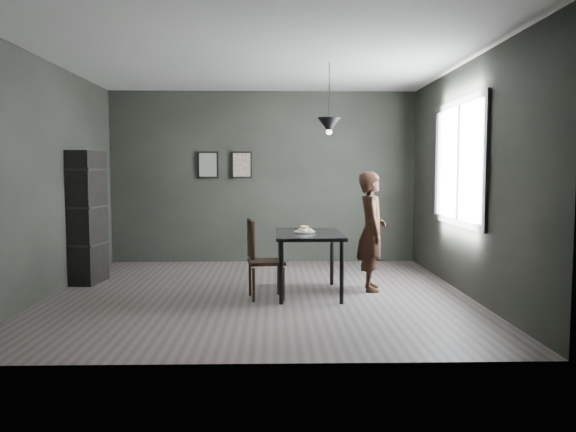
{
  "coord_description": "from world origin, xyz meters",
  "views": [
    {
      "loc": [
        0.19,
        -6.75,
        1.49
      ],
      "look_at": [
        0.35,
        0.05,
        0.95
      ],
      "focal_mm": 35.0,
      "sensor_mm": 36.0,
      "label": 1
    }
  ],
  "objects_px": {
    "cafe_table": "(309,239)",
    "woman": "(372,231)",
    "shelf_unit": "(87,217)",
    "wood_chair": "(259,254)",
    "pendant_lamp": "(329,125)",
    "white_plate": "(305,232)"
  },
  "relations": [
    {
      "from": "wood_chair",
      "to": "woman",
      "type": "bearing_deg",
      "value": 8.64
    },
    {
      "from": "cafe_table",
      "to": "shelf_unit",
      "type": "relative_size",
      "value": 0.68
    },
    {
      "from": "cafe_table",
      "to": "shelf_unit",
      "type": "xyz_separation_m",
      "value": [
        -2.92,
        0.76,
        0.21
      ]
    },
    {
      "from": "cafe_table",
      "to": "woman",
      "type": "height_order",
      "value": "woman"
    },
    {
      "from": "woman",
      "to": "white_plate",
      "type": "bearing_deg",
      "value": 107.33
    },
    {
      "from": "cafe_table",
      "to": "white_plate",
      "type": "distance_m",
      "value": 0.1
    },
    {
      "from": "wood_chair",
      "to": "pendant_lamp",
      "type": "xyz_separation_m",
      "value": [
        0.84,
        0.35,
        1.52
      ]
    },
    {
      "from": "wood_chair",
      "to": "pendant_lamp",
      "type": "height_order",
      "value": "pendant_lamp"
    },
    {
      "from": "shelf_unit",
      "to": "pendant_lamp",
      "type": "xyz_separation_m",
      "value": [
        3.17,
        -0.66,
        1.17
      ]
    },
    {
      "from": "shelf_unit",
      "to": "wood_chair",
      "type": "bearing_deg",
      "value": -16.51
    },
    {
      "from": "woman",
      "to": "pendant_lamp",
      "type": "xyz_separation_m",
      "value": [
        -0.55,
        -0.1,
        1.31
      ]
    },
    {
      "from": "woman",
      "to": "wood_chair",
      "type": "height_order",
      "value": "woman"
    },
    {
      "from": "wood_chair",
      "to": "shelf_unit",
      "type": "bearing_deg",
      "value": 147.45
    },
    {
      "from": "cafe_table",
      "to": "pendant_lamp",
      "type": "distance_m",
      "value": 1.41
    },
    {
      "from": "cafe_table",
      "to": "woman",
      "type": "bearing_deg",
      "value": 14.07
    },
    {
      "from": "cafe_table",
      "to": "pendant_lamp",
      "type": "bearing_deg",
      "value": 21.8
    },
    {
      "from": "cafe_table",
      "to": "woman",
      "type": "distance_m",
      "value": 0.83
    },
    {
      "from": "pendant_lamp",
      "to": "white_plate",
      "type": "bearing_deg",
      "value": -161.08
    },
    {
      "from": "cafe_table",
      "to": "pendant_lamp",
      "type": "height_order",
      "value": "pendant_lamp"
    },
    {
      "from": "wood_chair",
      "to": "pendant_lamp",
      "type": "bearing_deg",
      "value": 13.16
    },
    {
      "from": "cafe_table",
      "to": "wood_chair",
      "type": "bearing_deg",
      "value": -157.53
    },
    {
      "from": "wood_chair",
      "to": "pendant_lamp",
      "type": "relative_size",
      "value": 1.08
    }
  ]
}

